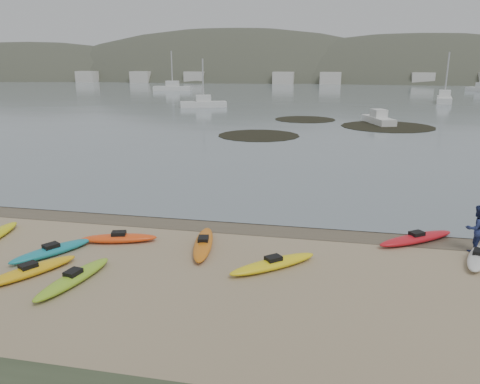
# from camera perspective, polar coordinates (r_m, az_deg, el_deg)

# --- Properties ---
(ground) EXTENTS (600.00, 600.00, 0.00)m
(ground) POSITION_cam_1_polar(r_m,az_deg,el_deg) (21.39, 0.00, -3.87)
(ground) COLOR tan
(ground) RESTS_ON ground
(wet_sand) EXTENTS (60.00, 60.00, 0.00)m
(wet_sand) POSITION_cam_1_polar(r_m,az_deg,el_deg) (21.12, -0.16, -4.13)
(wet_sand) COLOR brown
(wet_sand) RESTS_ON ground
(water) EXTENTS (1200.00, 1200.00, 0.00)m
(water) POSITION_cam_1_polar(r_m,az_deg,el_deg) (319.87, 11.24, 13.95)
(water) COLOR slate
(water) RESTS_ON ground
(kayaks) EXTENTS (20.49, 9.34, 0.34)m
(kayaks) POSITION_cam_1_polar(r_m,az_deg,el_deg) (17.99, -7.26, -7.28)
(kayaks) COLOR silver
(kayaks) RESTS_ON ground
(person_east) EXTENTS (1.10, 0.98, 1.88)m
(person_east) POSITION_cam_1_polar(r_m,az_deg,el_deg) (20.20, 26.91, -3.99)
(person_east) COLOR navy
(person_east) RESTS_ON ground
(kelp_mats) EXTENTS (22.64, 22.64, 0.04)m
(kelp_mats) POSITION_cam_1_polar(r_m,az_deg,el_deg) (54.76, 11.13, 7.80)
(kelp_mats) COLOR black
(kelp_mats) RESTS_ON water
(moored_boats) EXTENTS (85.83, 79.19, 1.36)m
(moored_boats) POSITION_cam_1_polar(r_m,az_deg,el_deg) (102.96, 9.51, 11.68)
(moored_boats) COLOR silver
(moored_boats) RESTS_ON ground
(far_hills) EXTENTS (550.00, 135.00, 80.00)m
(far_hills) POSITION_cam_1_polar(r_m,az_deg,el_deg) (217.85, 21.13, 8.41)
(far_hills) COLOR #384235
(far_hills) RESTS_ON ground
(far_town) EXTENTS (199.00, 5.00, 4.00)m
(far_town) POSITION_cam_1_polar(r_m,az_deg,el_deg) (164.86, 12.65, 13.37)
(far_town) COLOR beige
(far_town) RESTS_ON ground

